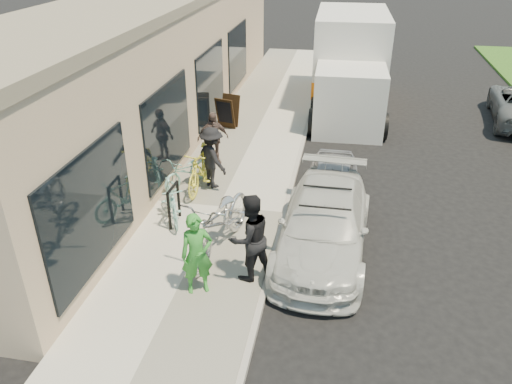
{
  "coord_description": "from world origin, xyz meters",
  "views": [
    {
      "loc": [
        0.71,
        -6.86,
        6.0
      ],
      "look_at": [
        -0.96,
        2.21,
        1.05
      ],
      "focal_mm": 35.0,
      "sensor_mm": 36.0,
      "label": 1
    }
  ],
  "objects_px": {
    "tandem_bike": "(220,222)",
    "cruiser_bike_b": "(187,171)",
    "man_standing": "(250,238)",
    "cruiser_bike_c": "(201,168)",
    "bike_rack": "(174,201)",
    "sedan_silver": "(332,183)",
    "bystander_b": "(213,138)",
    "bystander_a": "(212,158)",
    "woman_rider": "(197,254)",
    "moving_truck": "(349,67)",
    "cruiser_bike_a": "(171,201)",
    "sedan_white": "(324,224)",
    "sandwich_board": "(227,112)"
  },
  "relations": [
    {
      "from": "tandem_bike",
      "to": "cruiser_bike_b",
      "type": "distance_m",
      "value": 3.07
    },
    {
      "from": "man_standing",
      "to": "cruiser_bike_c",
      "type": "distance_m",
      "value": 3.78
    },
    {
      "from": "bike_rack",
      "to": "sedan_silver",
      "type": "bearing_deg",
      "value": 28.97
    },
    {
      "from": "cruiser_bike_b",
      "to": "bystander_b",
      "type": "bearing_deg",
      "value": 105.8
    },
    {
      "from": "bystander_a",
      "to": "cruiser_bike_b",
      "type": "bearing_deg",
      "value": 48.64
    },
    {
      "from": "bike_rack",
      "to": "tandem_bike",
      "type": "relative_size",
      "value": 0.35
    },
    {
      "from": "woman_rider",
      "to": "man_standing",
      "type": "xyz_separation_m",
      "value": [
        0.83,
        0.56,
        0.08
      ]
    },
    {
      "from": "moving_truck",
      "to": "tandem_bike",
      "type": "distance_m",
      "value": 10.51
    },
    {
      "from": "bystander_a",
      "to": "bike_rack",
      "type": "bearing_deg",
      "value": 120.2
    },
    {
      "from": "moving_truck",
      "to": "bystander_a",
      "type": "distance_m",
      "value": 8.17
    },
    {
      "from": "woman_rider",
      "to": "cruiser_bike_a",
      "type": "distance_m",
      "value": 2.62
    },
    {
      "from": "cruiser_bike_c",
      "to": "bystander_b",
      "type": "xyz_separation_m",
      "value": [
        -0.08,
        1.5,
        0.19
      ]
    },
    {
      "from": "sedan_white",
      "to": "man_standing",
      "type": "distance_m",
      "value": 1.88
    },
    {
      "from": "sedan_white",
      "to": "man_standing",
      "type": "relative_size",
      "value": 2.57
    },
    {
      "from": "bike_rack",
      "to": "bystander_b",
      "type": "xyz_separation_m",
      "value": [
        0.05,
        3.19,
        0.19
      ]
    },
    {
      "from": "sandwich_board",
      "to": "sedan_silver",
      "type": "distance_m",
      "value": 5.47
    },
    {
      "from": "moving_truck",
      "to": "cruiser_bike_a",
      "type": "distance_m",
      "value": 9.99
    },
    {
      "from": "sedan_silver",
      "to": "woman_rider",
      "type": "bearing_deg",
      "value": -118.0
    },
    {
      "from": "moving_truck",
      "to": "bystander_b",
      "type": "xyz_separation_m",
      "value": [
        -3.49,
        -6.19,
        -0.56
      ]
    },
    {
      "from": "cruiser_bike_a",
      "to": "cruiser_bike_c",
      "type": "height_order",
      "value": "cruiser_bike_c"
    },
    {
      "from": "woman_rider",
      "to": "bystander_b",
      "type": "xyz_separation_m",
      "value": [
        -1.12,
        5.33,
        -0.04
      ]
    },
    {
      "from": "tandem_bike",
      "to": "sedan_white",
      "type": "bearing_deg",
      "value": 28.6
    },
    {
      "from": "sedan_white",
      "to": "man_standing",
      "type": "xyz_separation_m",
      "value": [
        -1.28,
        -1.32,
        0.38
      ]
    },
    {
      "from": "cruiser_bike_c",
      "to": "bystander_b",
      "type": "bearing_deg",
      "value": 95.57
    },
    {
      "from": "sandwich_board",
      "to": "bystander_b",
      "type": "bearing_deg",
      "value": -70.43
    },
    {
      "from": "woman_rider",
      "to": "cruiser_bike_b",
      "type": "relative_size",
      "value": 1.03
    },
    {
      "from": "woman_rider",
      "to": "cruiser_bike_c",
      "type": "distance_m",
      "value": 3.98
    },
    {
      "from": "moving_truck",
      "to": "cruiser_bike_c",
      "type": "height_order",
      "value": "moving_truck"
    },
    {
      "from": "sedan_silver",
      "to": "bystander_b",
      "type": "xyz_separation_m",
      "value": [
        -3.3,
        1.34,
        0.37
      ]
    },
    {
      "from": "bystander_b",
      "to": "cruiser_bike_a",
      "type": "bearing_deg",
      "value": -122.56
    },
    {
      "from": "moving_truck",
      "to": "cruiser_bike_c",
      "type": "distance_m",
      "value": 8.45
    },
    {
      "from": "sandwich_board",
      "to": "man_standing",
      "type": "xyz_separation_m",
      "value": [
        2.22,
        -7.58,
        0.33
      ]
    },
    {
      "from": "sandwich_board",
      "to": "tandem_bike",
      "type": "distance_m",
      "value": 7.02
    },
    {
      "from": "sandwich_board",
      "to": "cruiser_bike_b",
      "type": "relative_size",
      "value": 0.67
    },
    {
      "from": "man_standing",
      "to": "cruiser_bike_a",
      "type": "relative_size",
      "value": 1.12
    },
    {
      "from": "sedan_silver",
      "to": "bystander_a",
      "type": "height_order",
      "value": "bystander_a"
    },
    {
      "from": "cruiser_bike_b",
      "to": "bystander_a",
      "type": "xyz_separation_m",
      "value": [
        0.64,
        0.08,
        0.38
      ]
    },
    {
      "from": "man_standing",
      "to": "cruiser_bike_a",
      "type": "bearing_deg",
      "value": -80.51
    },
    {
      "from": "sedan_silver",
      "to": "cruiser_bike_c",
      "type": "height_order",
      "value": "cruiser_bike_c"
    },
    {
      "from": "sedan_silver",
      "to": "tandem_bike",
      "type": "relative_size",
      "value": 1.2
    },
    {
      "from": "sandwich_board",
      "to": "cruiser_bike_a",
      "type": "xyz_separation_m",
      "value": [
        0.12,
        -5.88,
        -0.06
      ]
    },
    {
      "from": "sedan_white",
      "to": "cruiser_bike_c",
      "type": "height_order",
      "value": "sedan_white"
    },
    {
      "from": "sedan_white",
      "to": "cruiser_bike_a",
      "type": "height_order",
      "value": "sedan_white"
    },
    {
      "from": "cruiser_bike_a",
      "to": "cruiser_bike_b",
      "type": "distance_m",
      "value": 1.68
    },
    {
      "from": "bystander_b",
      "to": "sandwich_board",
      "type": "bearing_deg",
      "value": 65.64
    },
    {
      "from": "sandwich_board",
      "to": "cruiser_bike_b",
      "type": "height_order",
      "value": "sandwich_board"
    },
    {
      "from": "moving_truck",
      "to": "tandem_bike",
      "type": "height_order",
      "value": "moving_truck"
    },
    {
      "from": "bystander_b",
      "to": "tandem_bike",
      "type": "bearing_deg",
      "value": -103.02
    },
    {
      "from": "moving_truck",
      "to": "cruiser_bike_b",
      "type": "relative_size",
      "value": 4.46
    },
    {
      "from": "sedan_white",
      "to": "cruiser_bike_b",
      "type": "relative_size",
      "value": 2.91
    }
  ]
}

